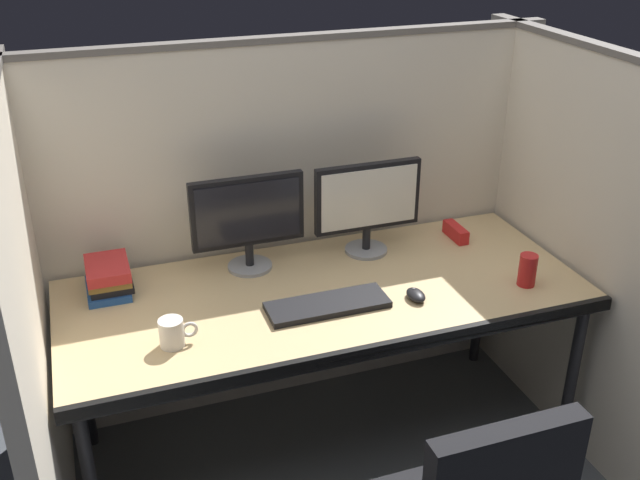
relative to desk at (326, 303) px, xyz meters
name	(u,v)px	position (x,y,z in m)	size (l,w,h in m)	color
cubicle_partition_rear	(288,229)	(0.00, 0.46, 0.10)	(2.21, 0.06, 1.57)	beige
cubicle_partition_left	(34,345)	(-0.99, -0.09, 0.10)	(0.06, 1.41, 1.57)	beige
cubicle_partition_right	(573,249)	(0.99, -0.09, 0.10)	(0.06, 1.41, 1.57)	beige
desk	(326,303)	(0.00, 0.00, 0.00)	(1.90, 0.80, 0.74)	tan
monitor_left	(248,217)	(-0.21, 0.27, 0.27)	(0.43, 0.17, 0.37)	gray
monitor_right	(368,202)	(0.26, 0.25, 0.27)	(0.43, 0.17, 0.37)	gray
keyboard_main	(328,305)	(-0.03, -0.11, 0.06)	(0.43, 0.15, 0.02)	black
computer_mouse	(416,295)	(0.29, -0.16, 0.07)	(0.06, 0.10, 0.04)	black
book_stack	(108,277)	(-0.74, 0.26, 0.11)	(0.16, 0.22, 0.12)	#1E478C
coffee_mug	(173,333)	(-0.58, -0.16, 0.10)	(0.13, 0.08, 0.09)	silver
red_stapler	(456,232)	(0.66, 0.24, 0.08)	(0.04, 0.15, 0.06)	red
soda_can	(527,270)	(0.72, -0.20, 0.11)	(0.07, 0.07, 0.12)	red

